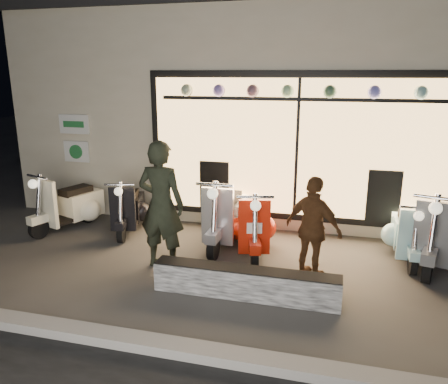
# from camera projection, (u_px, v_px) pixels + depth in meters

# --- Properties ---
(ground) EXTENTS (40.00, 40.00, 0.00)m
(ground) POSITION_uv_depth(u_px,v_px,m) (225.00, 272.00, 6.42)
(ground) COLOR #383533
(ground) RESTS_ON ground
(kerb) EXTENTS (40.00, 0.25, 0.12)m
(kerb) POSITION_uv_depth(u_px,v_px,m) (177.00, 348.00, 4.54)
(kerb) COLOR slate
(kerb) RESTS_ON ground
(shop_building) EXTENTS (10.20, 6.23, 4.20)m
(shop_building) POSITION_uv_depth(u_px,v_px,m) (277.00, 104.00, 10.52)
(shop_building) COLOR beige
(shop_building) RESTS_ON ground
(graffiti_barrier) EXTENTS (2.42, 0.28, 0.40)m
(graffiti_barrier) POSITION_uv_depth(u_px,v_px,m) (246.00, 283.00, 5.65)
(graffiti_barrier) COLOR black
(graffiti_barrier) RESTS_ON ground
(scooter_silver) EXTENTS (0.52, 1.61, 1.16)m
(scooter_silver) POSITION_uv_depth(u_px,v_px,m) (228.00, 215.00, 7.52)
(scooter_silver) COLOR black
(scooter_silver) RESTS_ON ground
(scooter_red) EXTENTS (0.72, 1.50, 1.07)m
(scooter_red) POSITION_uv_depth(u_px,v_px,m) (252.00, 224.00, 7.16)
(scooter_red) COLOR black
(scooter_red) RESTS_ON ground
(scooter_black) EXTENTS (0.67, 1.39, 0.99)m
(scooter_black) POSITION_uv_depth(u_px,v_px,m) (129.00, 208.00, 8.13)
(scooter_black) COLOR black
(scooter_black) RESTS_ON ground
(scooter_cream) EXTENTS (0.81, 1.50, 1.08)m
(scooter_cream) POSITION_uv_depth(u_px,v_px,m) (75.00, 204.00, 8.24)
(scooter_cream) COLOR black
(scooter_cream) RESTS_ON ground
(scooter_blue) EXTENTS (0.44, 1.34, 0.97)m
(scooter_blue) POSITION_uv_depth(u_px,v_px,m) (407.00, 233.00, 6.90)
(scooter_blue) COLOR black
(scooter_blue) RESTS_ON ground
(scooter_grey) EXTENTS (0.82, 1.65, 1.18)m
(scooter_grey) POSITION_uv_depth(u_px,v_px,m) (436.00, 232.00, 6.68)
(scooter_grey) COLOR black
(scooter_grey) RESTS_ON ground
(man) EXTENTS (0.72, 0.49, 1.92)m
(man) POSITION_uv_depth(u_px,v_px,m) (161.00, 205.00, 6.39)
(man) COLOR black
(man) RESTS_ON ground
(woman) EXTENTS (0.94, 0.73, 1.48)m
(woman) POSITION_uv_depth(u_px,v_px,m) (313.00, 229.00, 6.05)
(woman) COLOR #58351C
(woman) RESTS_ON ground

